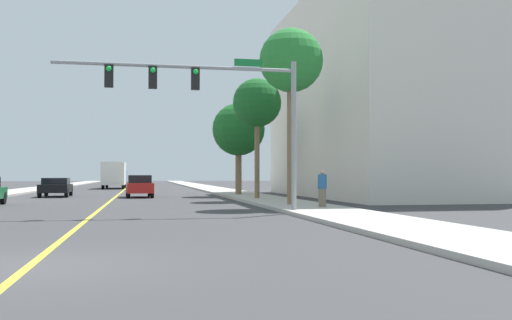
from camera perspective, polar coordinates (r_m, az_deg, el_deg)
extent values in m
plane|color=#38383A|center=(52.01, -13.35, -3.14)|extent=(192.00, 192.00, 0.00)
cube|color=#B2ADA3|center=(53.07, -23.01, -2.95)|extent=(3.24, 168.00, 0.15)
cube|color=#B2ADA3|center=(52.45, -3.58, -3.08)|extent=(3.24, 168.00, 0.15)
cube|color=yellow|center=(52.01, -13.35, -3.14)|extent=(0.16, 144.00, 0.01)
cube|color=silver|center=(41.37, 11.86, 6.25)|extent=(10.16, 22.34, 14.15)
cylinder|color=gray|center=(22.40, 3.82, 2.48)|extent=(0.20, 0.20, 5.84)
cylinder|color=gray|center=(22.00, -7.92, 9.29)|extent=(9.14, 0.14, 0.14)
cube|color=black|center=(21.97, -6.12, 8.11)|extent=(0.32, 0.24, 0.84)
sphere|color=green|center=(21.87, -6.08, 8.82)|extent=(0.20, 0.20, 0.20)
cube|color=black|center=(21.88, -10.33, 8.16)|extent=(0.32, 0.24, 0.84)
sphere|color=green|center=(21.79, -10.33, 8.87)|extent=(0.20, 0.20, 0.20)
cube|color=black|center=(21.92, -14.56, 8.17)|extent=(0.32, 0.24, 0.84)
sphere|color=green|center=(21.82, -14.58, 8.88)|extent=(0.20, 0.20, 0.20)
cube|color=#147233|center=(22.37, -0.78, 9.75)|extent=(1.10, 0.04, 0.28)
cylinder|color=brown|center=(26.58, 3.56, 2.83)|extent=(0.40, 0.40, 6.75)
sphere|color=#287F33|center=(27.04, 3.55, 9.97)|extent=(3.00, 3.00, 3.00)
cone|color=#287F33|center=(27.39, 5.28, 9.40)|extent=(0.64, 1.53, 1.16)
cone|color=#287F33|center=(27.81, 2.78, 9.23)|extent=(1.65, 0.68, 1.53)
cone|color=#287F33|center=(26.90, 1.63, 9.60)|extent=(0.60, 1.66, 1.33)
cone|color=#287F33|center=(26.17, 4.16, 9.92)|extent=(1.48, 0.51, 1.16)
cylinder|color=brown|center=(33.48, 0.10, 0.99)|extent=(0.29, 0.29, 5.65)
sphere|color=#195B23|center=(33.72, 0.10, 5.78)|extent=(2.88, 2.88, 2.88)
cone|color=#195B23|center=(33.84, 1.56, 5.42)|extent=(0.48, 1.29, 1.34)
cone|color=#195B23|center=(34.56, 0.10, 5.27)|extent=(1.49, 0.69, 1.39)
cone|color=#195B23|center=(33.96, -1.30, 5.39)|extent=(0.85, 1.13, 1.49)
cone|color=#195B23|center=(33.11, -0.97, 5.57)|extent=(0.88, 1.06, 1.47)
cone|color=#195B23|center=(32.94, 0.81, 5.61)|extent=(1.31, 0.74, 1.29)
cylinder|color=brown|center=(40.54, -1.77, -0.17)|extent=(0.44, 0.44, 4.63)
sphere|color=#195B23|center=(40.66, -1.77, 3.10)|extent=(3.76, 3.76, 3.76)
cone|color=#195B23|center=(40.70, -0.18, 2.81)|extent=(0.64, 2.11, 1.67)
cone|color=#195B23|center=(41.63, -1.00, 2.71)|extent=(1.65, 1.59, 1.53)
cone|color=#195B23|center=(41.48, -2.82, 2.73)|extent=(1.52, 1.19, 1.81)
cone|color=#195B23|center=(40.47, -3.35, 2.83)|extent=(0.44, 1.99, 1.58)
cone|color=#195B23|center=(39.64, -2.51, 2.92)|extent=(1.80, 1.63, 1.70)
cone|color=#195B23|center=(39.77, -0.74, 2.91)|extent=(1.41, 1.01, 2.00)
cube|color=gold|center=(57.21, -11.62, -2.40)|extent=(1.92, 4.63, 0.57)
cube|color=black|center=(57.26, -11.62, -1.89)|extent=(1.63, 2.19, 0.43)
cylinder|color=black|center=(58.93, -12.44, -2.64)|extent=(0.24, 0.65, 0.64)
cylinder|color=black|center=(58.97, -10.91, -2.65)|extent=(0.24, 0.65, 0.64)
cylinder|color=black|center=(55.46, -12.38, -2.71)|extent=(0.24, 0.65, 0.64)
cylinder|color=black|center=(55.51, -10.76, -2.72)|extent=(0.24, 0.65, 0.64)
cube|color=black|center=(41.85, -19.46, -2.68)|extent=(2.04, 4.52, 0.56)
cube|color=black|center=(41.87, -19.45, -2.00)|extent=(1.75, 2.35, 0.43)
cylinder|color=black|center=(43.63, -20.34, -2.99)|extent=(0.24, 0.65, 0.64)
cylinder|color=black|center=(43.45, -18.11, -3.01)|extent=(0.24, 0.65, 0.64)
cylinder|color=black|center=(40.30, -20.93, -3.11)|extent=(0.24, 0.65, 0.64)
cylinder|color=black|center=(40.10, -18.52, -3.14)|extent=(0.24, 0.65, 0.64)
cube|color=red|center=(39.21, -11.64, -2.74)|extent=(1.90, 4.09, 0.66)
cube|color=black|center=(39.20, -11.63, -1.88)|extent=(1.60, 2.14, 0.51)
cylinder|color=black|center=(40.66, -12.79, -3.16)|extent=(0.25, 0.65, 0.64)
cylinder|color=black|center=(40.72, -10.66, -3.17)|extent=(0.25, 0.65, 0.64)
cylinder|color=black|center=(37.74, -12.69, -3.29)|extent=(0.25, 0.65, 0.64)
cylinder|color=black|center=(37.81, -10.40, -3.30)|extent=(0.25, 0.65, 0.64)
cylinder|color=black|center=(32.05, -24.07, -3.52)|extent=(0.23, 0.64, 0.64)
cube|color=#194799|center=(68.83, -13.88, -1.69)|extent=(2.42, 2.53, 1.60)
cube|color=silver|center=(64.34, -14.08, -1.33)|extent=(2.44, 6.49, 2.45)
cylinder|color=black|center=(68.90, -14.76, -2.35)|extent=(0.29, 0.90, 0.90)
cylinder|color=black|center=(68.79, -13.01, -2.36)|extent=(0.29, 0.90, 0.90)
cylinder|color=black|center=(62.80, -15.13, -2.43)|extent=(0.29, 0.90, 0.90)
cylinder|color=black|center=(62.69, -13.21, -2.45)|extent=(0.29, 0.90, 0.90)
cylinder|color=#726651|center=(24.51, 6.68, -3.79)|extent=(0.32, 0.32, 0.77)
cylinder|color=#26598C|center=(24.49, 6.67, -2.16)|extent=(0.38, 0.38, 0.61)
sphere|color=tan|center=(24.49, 6.67, -1.20)|extent=(0.21, 0.21, 0.21)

